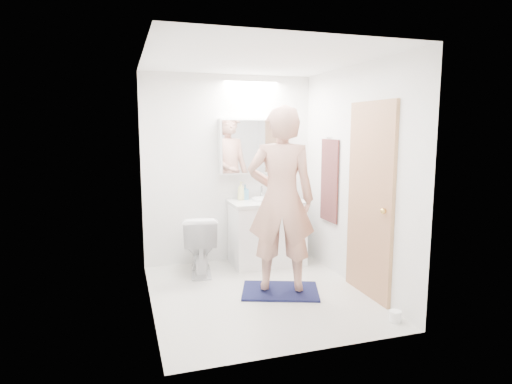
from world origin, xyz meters
name	(u,v)px	position (x,y,z in m)	size (l,w,h in m)	color
floor	(259,294)	(0.00, 0.00, 0.00)	(2.50, 2.50, 0.00)	silver
ceiling	(259,59)	(0.00, 0.00, 2.40)	(2.50, 2.50, 0.00)	white
wall_back	(229,170)	(0.00, 1.25, 1.20)	(2.50, 2.50, 0.00)	white
wall_front	(310,201)	(0.00, -1.25, 1.20)	(2.50, 2.50, 0.00)	white
wall_left	(147,185)	(-1.10, 0.00, 1.20)	(2.50, 2.50, 0.00)	white
wall_right	(355,177)	(1.10, 0.00, 1.20)	(2.50, 2.50, 0.00)	white
vanity_cabinet	(267,234)	(0.42, 0.96, 0.39)	(0.90, 0.55, 0.78)	white
countertop	(267,202)	(0.42, 0.96, 0.80)	(0.95, 0.58, 0.04)	silver
sink_basin	(266,199)	(0.42, 0.99, 0.84)	(0.36, 0.36, 0.03)	white
faucet	(262,192)	(0.42, 1.19, 0.90)	(0.02, 0.02, 0.16)	#BBBCC0
medicine_cabinet	(253,146)	(0.30, 1.18, 1.50)	(0.88, 0.14, 0.70)	white
mirror_panel	(255,147)	(0.30, 1.10, 1.50)	(0.84, 0.01, 0.66)	silver
toilet	(200,244)	(-0.47, 0.85, 0.36)	(0.40, 0.70, 0.72)	white
bath_rug	(280,291)	(0.24, -0.02, 0.01)	(0.80, 0.55, 0.02)	#13123B
person	(281,199)	(0.24, -0.02, 1.00)	(0.70, 0.46, 1.91)	tan
door	(370,201)	(1.08, -0.35, 1.00)	(0.04, 0.80, 2.00)	tan
door_knob	(383,211)	(1.04, -0.65, 0.95)	(0.06, 0.06, 0.06)	gold
towel	(329,181)	(1.08, 0.55, 1.10)	(0.02, 0.42, 1.00)	black
towel_hook	(329,138)	(1.07, 0.55, 1.62)	(0.02, 0.02, 0.07)	silver
soap_bottle_a	(241,191)	(0.12, 1.11, 0.94)	(0.09, 0.09, 0.24)	beige
soap_bottle_b	(245,192)	(0.19, 1.15, 0.92)	(0.09, 0.09, 0.19)	#5696B9
toothbrush_cup	(275,195)	(0.58, 1.12, 0.86)	(0.09, 0.09, 0.08)	#385CA9
toilet_paper_roll	(395,316)	(0.98, -1.00, 0.05)	(0.11, 0.11, 0.10)	white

